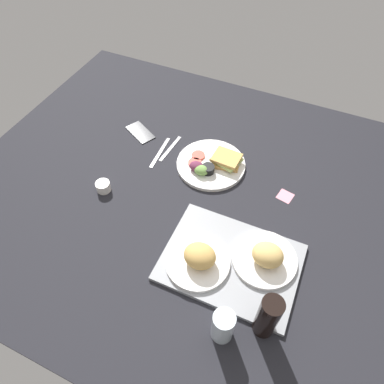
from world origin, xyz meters
TOP-DOWN VIEW (x-y plane):
  - ground_plane at (0.00, 0.00)cm, footprint 190.00×150.00cm
  - serving_tray at (-21.39, 22.98)cm, footprint 45.34×33.46cm
  - bread_plate_near at (-31.71, 18.26)cm, footprint 21.89×21.89cm
  - bread_plate_far at (-11.77, 28.01)cm, footprint 21.77×21.77cm
  - plate_with_salad at (1.34, -15.74)cm, footprint 28.62×28.62cm
  - drinking_glass at (-27.00, 45.72)cm, footprint 6.53×6.53cm
  - soda_bottle at (-37.71, 39.11)cm, footprint 6.40×6.40cm
  - espresso_cup at (35.54, 13.38)cm, footprint 5.60×5.60cm
  - fork at (22.00, -18.15)cm, footprint 2.62×17.06cm
  - knife at (25.00, -14.15)cm, footprint 2.58×19.05cm
  - cell_phone at (39.11, -21.86)cm, footprint 16.10×13.10cm
  - sticky_note at (-30.75, -13.05)cm, footprint 6.61×6.61cm

SIDE VIEW (x-z plane):
  - ground_plane at x=0.00cm, z-range -3.00..0.00cm
  - sticky_note at x=-30.75cm, z-range 0.00..0.12cm
  - fork at x=22.00cm, z-range 0.00..0.50cm
  - knife at x=25.00cm, z-range 0.00..0.50cm
  - cell_phone at x=39.11cm, z-range 0.00..0.80cm
  - serving_tray at x=-21.39cm, z-range 0.00..1.60cm
  - plate_with_salad at x=1.34cm, z-range -1.00..4.40cm
  - espresso_cup at x=35.54cm, z-range 0.00..4.00cm
  - bread_plate_near at x=-31.71cm, z-range 0.16..8.64cm
  - bread_plate_far at x=-11.77cm, z-range 0.22..8.93cm
  - drinking_glass at x=-27.00cm, z-range 0.00..13.00cm
  - soda_bottle at x=-37.71cm, z-range 0.00..18.76cm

